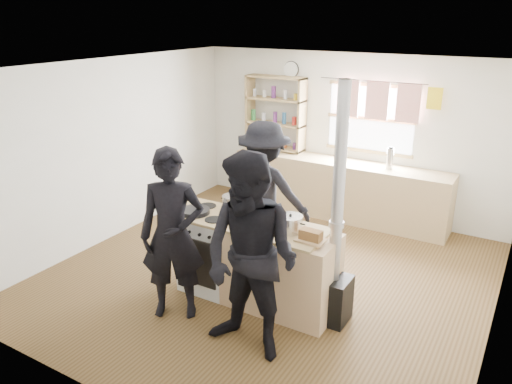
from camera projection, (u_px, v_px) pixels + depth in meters
ground at (269, 275)px, 6.16m from camera, size 5.00×5.00×0.01m
back_counter at (338, 189)px, 7.80m from camera, size 3.40×0.55×0.90m
shelving_unit at (275, 113)px, 8.11m from camera, size 1.00×0.28×1.20m
thermos at (390, 159)px, 7.23m from camera, size 0.10×0.10×0.31m
cooking_island at (256, 262)px, 5.48m from camera, size 1.97×0.64×0.93m
skillet_greens at (195, 211)px, 5.59m from camera, size 0.44×0.44×0.05m
roast_tray at (251, 216)px, 5.42m from camera, size 0.38×0.35×0.07m
stockpot_stove at (233, 203)px, 5.67m from camera, size 0.24×0.24×0.19m
stockpot_counter at (290, 224)px, 5.10m from camera, size 0.26×0.26×0.20m
bread_board at (311, 237)px, 4.90m from camera, size 0.29×0.21×0.12m
flue_heater at (334, 264)px, 5.05m from camera, size 0.35×0.35×2.50m
person_near_left at (173, 235)px, 5.09m from camera, size 0.79×0.71×1.83m
person_near_right at (251, 259)px, 4.46m from camera, size 0.99×0.79×1.96m
person_far at (264, 193)px, 6.27m from camera, size 1.29×0.89×1.83m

